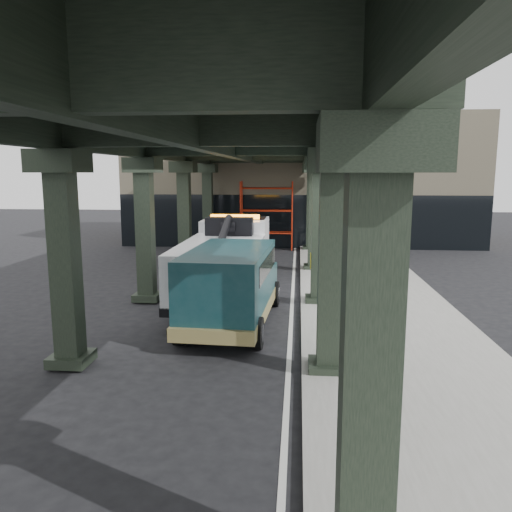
% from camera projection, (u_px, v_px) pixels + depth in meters
% --- Properties ---
extents(ground, '(90.00, 90.00, 0.00)m').
position_uv_depth(ground, '(236.00, 320.00, 15.40)').
color(ground, black).
rests_on(ground, ground).
extents(sidewalk, '(5.00, 40.00, 0.15)m').
position_uv_depth(sidewalk, '(374.00, 304.00, 16.97)').
color(sidewalk, gray).
rests_on(sidewalk, ground).
extents(lane_stripe, '(0.12, 38.00, 0.01)m').
position_uv_depth(lane_stripe, '(292.00, 304.00, 17.22)').
color(lane_stripe, silver).
rests_on(lane_stripe, ground).
extents(viaduct, '(7.40, 32.00, 6.40)m').
position_uv_depth(viaduct, '(231.00, 143.00, 16.49)').
color(viaduct, black).
rests_on(viaduct, ground).
extents(building, '(22.00, 10.00, 8.00)m').
position_uv_depth(building, '(301.00, 180.00, 34.22)').
color(building, '#C6B793').
rests_on(building, ground).
extents(scaffolding, '(3.08, 0.88, 4.00)m').
position_uv_depth(scaffolding, '(267.00, 214.00, 29.44)').
color(scaffolding, red).
rests_on(scaffolding, ground).
extents(tow_truck, '(2.82, 9.17, 2.99)m').
position_uv_depth(tow_truck, '(228.00, 257.00, 18.22)').
color(tow_truck, black).
rests_on(tow_truck, ground).
extents(towed_van, '(2.61, 5.93, 2.36)m').
position_uv_depth(towed_van, '(232.00, 284.00, 14.63)').
color(towed_van, '#0F3338').
rests_on(towed_van, ground).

